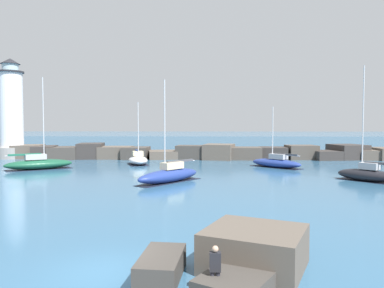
{
  "coord_description": "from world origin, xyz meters",
  "views": [
    {
      "loc": [
        3.68,
        -13.21,
        5.36
      ],
      "look_at": [
        2.06,
        27.88,
        3.28
      ],
      "focal_mm": 35.0,
      "sensor_mm": 36.0,
      "label": 1
    }
  ],
  "objects_px": {
    "sailboat_moored_3": "(39,164)",
    "person_on_rocks": "(215,268)",
    "sailboat_moored_0": "(276,162)",
    "lighthouse": "(11,115)",
    "sailboat_moored_4": "(366,174)",
    "sailboat_moored_1": "(169,175)",
    "sailboat_moored_2": "(138,160)"
  },
  "relations": [
    {
      "from": "sailboat_moored_3",
      "to": "person_on_rocks",
      "type": "relative_size",
      "value": 7.06
    },
    {
      "from": "sailboat_moored_0",
      "to": "sailboat_moored_1",
      "type": "relative_size",
      "value": 0.81
    },
    {
      "from": "lighthouse",
      "to": "sailboat_moored_0",
      "type": "distance_m",
      "value": 42.27
    },
    {
      "from": "sailboat_moored_2",
      "to": "sailboat_moored_0",
      "type": "bearing_deg",
      "value": -9.11
    },
    {
      "from": "sailboat_moored_1",
      "to": "sailboat_moored_3",
      "type": "xyz_separation_m",
      "value": [
        -16.86,
        9.55,
        -0.01
      ]
    },
    {
      "from": "lighthouse",
      "to": "sailboat_moored_0",
      "type": "bearing_deg",
      "value": -16.03
    },
    {
      "from": "sailboat_moored_2",
      "to": "sailboat_moored_4",
      "type": "relative_size",
      "value": 0.77
    },
    {
      "from": "lighthouse",
      "to": "sailboat_moored_2",
      "type": "xyz_separation_m",
      "value": [
        22.03,
        -8.63,
        -6.38
      ]
    },
    {
      "from": "lighthouse",
      "to": "sailboat_moored_3",
      "type": "relative_size",
      "value": 1.43
    },
    {
      "from": "sailboat_moored_0",
      "to": "sailboat_moored_1",
      "type": "bearing_deg",
      "value": -134.11
    },
    {
      "from": "sailboat_moored_1",
      "to": "sailboat_moored_4",
      "type": "bearing_deg",
      "value": 4.1
    },
    {
      "from": "sailboat_moored_3",
      "to": "sailboat_moored_2",
      "type": "bearing_deg",
      "value": 28.7
    },
    {
      "from": "lighthouse",
      "to": "sailboat_moored_4",
      "type": "bearing_deg",
      "value": -26.11
    },
    {
      "from": "sailboat_moored_3",
      "to": "sailboat_moored_4",
      "type": "distance_m",
      "value": 36.54
    },
    {
      "from": "lighthouse",
      "to": "sailboat_moored_4",
      "type": "relative_size",
      "value": 1.45
    },
    {
      "from": "sailboat_moored_1",
      "to": "sailboat_moored_2",
      "type": "bearing_deg",
      "value": 110.62
    },
    {
      "from": "sailboat_moored_3",
      "to": "person_on_rocks",
      "type": "xyz_separation_m",
      "value": [
        20.62,
        -32.77,
        0.17
      ]
    },
    {
      "from": "sailboat_moored_0",
      "to": "sailboat_moored_3",
      "type": "relative_size",
      "value": 0.69
    },
    {
      "from": "sailboat_moored_1",
      "to": "person_on_rocks",
      "type": "distance_m",
      "value": 23.52
    },
    {
      "from": "sailboat_moored_0",
      "to": "sailboat_moored_3",
      "type": "xyz_separation_m",
      "value": [
        -29.13,
        -3.11,
        0.07
      ]
    },
    {
      "from": "sailboat_moored_0",
      "to": "sailboat_moored_2",
      "type": "distance_m",
      "value": 18.37
    },
    {
      "from": "sailboat_moored_4",
      "to": "sailboat_moored_0",
      "type": "bearing_deg",
      "value": 119.77
    },
    {
      "from": "sailboat_moored_2",
      "to": "person_on_rocks",
      "type": "bearing_deg",
      "value": -76.07
    },
    {
      "from": "sailboat_moored_1",
      "to": "person_on_rocks",
      "type": "xyz_separation_m",
      "value": [
        3.76,
        -23.22,
        0.16
      ]
    },
    {
      "from": "sailboat_moored_3",
      "to": "sailboat_moored_0",
      "type": "bearing_deg",
      "value": 6.1
    },
    {
      "from": "lighthouse",
      "to": "sailboat_moored_2",
      "type": "height_order",
      "value": "lighthouse"
    },
    {
      "from": "sailboat_moored_1",
      "to": "person_on_rocks",
      "type": "height_order",
      "value": "sailboat_moored_1"
    },
    {
      "from": "person_on_rocks",
      "to": "sailboat_moored_4",
      "type": "bearing_deg",
      "value": 58.61
    },
    {
      "from": "sailboat_moored_0",
      "to": "sailboat_moored_4",
      "type": "bearing_deg",
      "value": -60.23
    },
    {
      "from": "sailboat_moored_3",
      "to": "sailboat_moored_4",
      "type": "bearing_deg",
      "value": -12.98
    },
    {
      "from": "sailboat_moored_3",
      "to": "sailboat_moored_4",
      "type": "height_order",
      "value": "sailboat_moored_3"
    },
    {
      "from": "sailboat_moored_4",
      "to": "sailboat_moored_1",
      "type": "bearing_deg",
      "value": -175.9
    }
  ]
}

